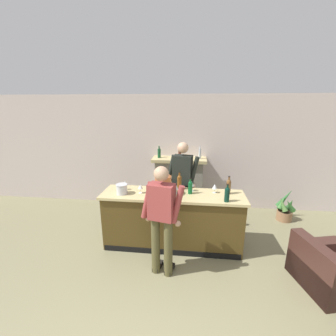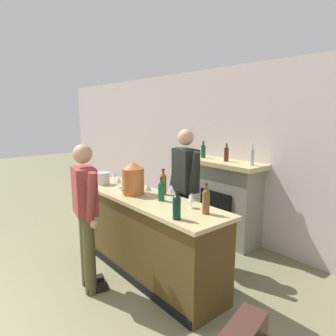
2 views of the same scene
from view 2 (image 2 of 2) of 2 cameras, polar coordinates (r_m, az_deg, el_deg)
wall_back_panel at (r=4.89m, az=13.38°, el=2.49°), size 12.00×0.07×2.75m
bar_counter at (r=3.92m, az=-4.53°, el=-12.41°), size 2.48×0.66×1.02m
fireplace_stone at (r=4.87m, az=10.76°, el=-6.10°), size 1.27×0.52×1.60m
person_customer at (r=3.51m, az=-15.35°, el=-8.09°), size 0.65×0.37×1.70m
person_bartender at (r=3.99m, az=3.23°, el=-4.26°), size 0.65×0.36×1.83m
copper_dispenser at (r=3.80m, az=-6.68°, el=-1.88°), size 0.29×0.32×0.41m
ice_bucket_steel at (r=4.40m, az=-12.28°, el=-1.94°), size 0.20×0.20×0.17m
wine_bottle_merlot_tall at (r=2.91m, az=1.67°, el=-7.24°), size 0.08×0.08×0.29m
wine_bottle_chardonnay_pale at (r=3.77m, az=-0.90°, el=-2.86°), size 0.08×0.08×0.33m
wine_bottle_rose_blush at (r=3.51m, az=-1.30°, el=-4.26°), size 0.07×0.07×0.28m
wine_bottle_burgundy_dark at (r=3.08m, az=7.25°, el=-6.11°), size 0.08×0.08×0.32m
wine_glass_near_bucket at (r=3.57m, az=0.62°, el=-3.94°), size 0.08×0.08×0.18m
wine_glass_by_dispenser at (r=3.70m, az=-3.74°, el=-3.83°), size 0.07×0.07×0.15m
wine_glass_front_right at (r=4.16m, az=-9.47°, el=-2.20°), size 0.08×0.08×0.16m
wine_glass_mid_counter at (r=3.26m, az=4.49°, el=-5.63°), size 0.08×0.08×0.16m
wine_glass_back_row at (r=4.49m, az=-10.14°, el=-1.16°), size 0.07×0.07×0.17m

